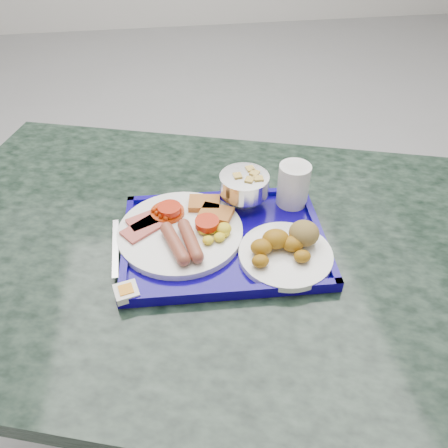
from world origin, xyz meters
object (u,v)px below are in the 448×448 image
(fruit_bowl, at_px, (244,185))
(juice_cup, at_px, (293,184))
(main_plate, at_px, (183,229))
(bread_plate, at_px, (287,248))
(table, at_px, (209,304))
(tray, at_px, (224,241))

(fruit_bowl, height_order, juice_cup, juice_cup)
(main_plate, xyz_separation_m, bread_plate, (0.19, -0.09, 0.01))
(table, xyz_separation_m, bread_plate, (0.15, -0.08, 0.23))
(juice_cup, bearing_deg, main_plate, -164.54)
(bread_plate, xyz_separation_m, fruit_bowl, (-0.05, 0.17, 0.03))
(main_plate, relative_size, bread_plate, 1.41)
(bread_plate, relative_size, fruit_bowl, 1.69)
(main_plate, bearing_deg, juice_cup, 15.46)
(table, height_order, fruit_bowl, fruit_bowl)
(juice_cup, bearing_deg, bread_plate, -108.61)
(fruit_bowl, bearing_deg, table, -133.90)
(tray, distance_m, fruit_bowl, 0.14)
(bread_plate, distance_m, fruit_bowl, 0.18)
(table, bearing_deg, juice_cup, 22.68)
(tray, distance_m, bread_plate, 0.13)
(table, height_order, bread_plate, bread_plate)
(bread_plate, distance_m, juice_cup, 0.17)
(table, distance_m, bread_plate, 0.28)
(main_plate, relative_size, juice_cup, 2.66)
(table, bearing_deg, bread_plate, -27.27)
(table, distance_m, juice_cup, 0.34)
(main_plate, xyz_separation_m, juice_cup, (0.24, 0.07, 0.04))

